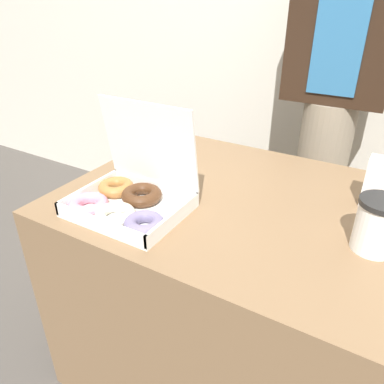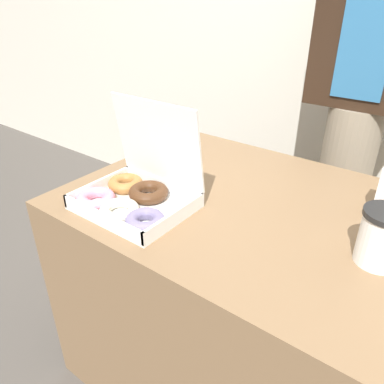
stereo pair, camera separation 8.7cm
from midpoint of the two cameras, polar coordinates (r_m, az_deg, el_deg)
ground_plane at (r=1.55m, az=9.81°, el=-25.61°), size 14.00×14.00×0.00m
table at (r=1.28m, az=11.17°, el=-16.10°), size 1.09×0.77×0.72m
donut_box at (r=1.03m, az=-6.48°, el=-0.10°), size 0.32×0.26×0.28m
coffee_cup at (r=0.92m, az=29.53°, el=-6.11°), size 0.10×0.10×0.13m
person_customer at (r=1.60m, az=26.22°, el=14.77°), size 0.39×0.24×1.66m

